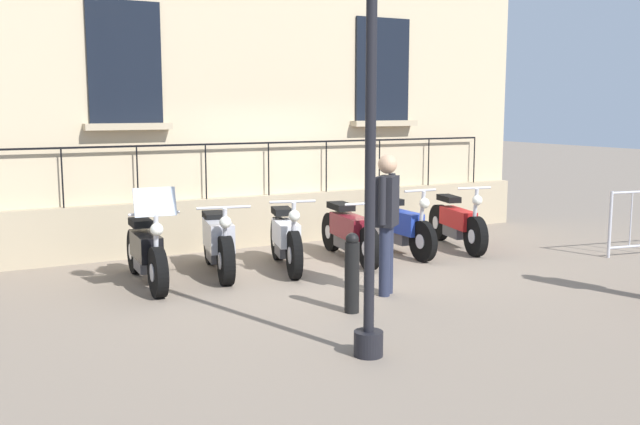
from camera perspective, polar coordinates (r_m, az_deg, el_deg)
name	(u,v)px	position (r m, az deg, el deg)	size (l,w,h in m)	color
ground_plane	(319,265)	(10.87, -0.08, -4.16)	(60.00, 60.00, 0.00)	gray
motorcycle_black	(146,253)	(9.86, -13.50, -3.13)	(2.09, 0.63, 1.37)	black
motorcycle_silver	(218,243)	(10.33, -8.01, -2.41)	(2.01, 0.81, 1.04)	black
motorcycle_white	(286,240)	(10.55, -2.71, -2.18)	(1.94, 0.79, 1.08)	black
motorcycle_maroon	(349,232)	(11.17, 2.34, -1.57)	(2.16, 0.74, 0.98)	black
motorcycle_blue	(401,228)	(11.65, 6.38, -1.21)	(1.91, 0.56, 1.10)	black
motorcycle_red	(457,224)	(12.33, 10.72, -0.88)	(2.05, 0.76, 1.09)	black
bollard	(352,273)	(8.31, 2.53, -4.74)	(0.17, 0.17, 0.93)	black
pedestrian_walking	(387,216)	(9.04, 5.28, -0.24)	(0.40, 0.42, 1.77)	#23283D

